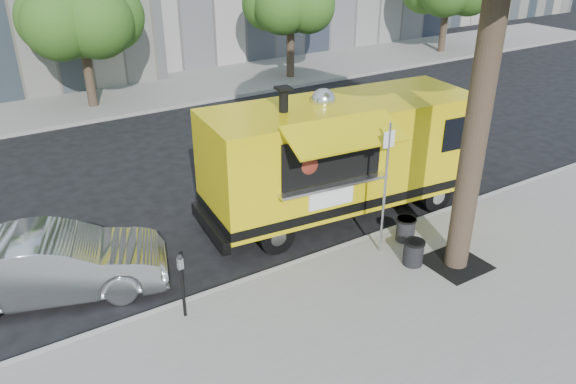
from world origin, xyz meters
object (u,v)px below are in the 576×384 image
food_truck (340,155)px  trash_bin_left (413,252)px  parking_meter (182,278)px  sign_post (385,182)px  sedan (55,264)px  far_tree_b (78,8)px  trash_bin_right (406,228)px

food_truck → trash_bin_left: (-0.16, -2.88, -1.19)m
parking_meter → trash_bin_left: 4.93m
sign_post → food_truck: 2.17m
trash_bin_left → food_truck: bearing=86.9°
food_truck → sedan: food_truck is taller
sign_post → far_tree_b: bearing=100.1°
sign_post → trash_bin_left: (0.26, -0.76, -1.40)m
parking_meter → trash_bin_right: parking_meter is taller
far_tree_b → trash_bin_right: 14.96m
trash_bin_left → sign_post: bearing=108.8°
far_tree_b → trash_bin_left: size_ratio=9.90×
sedan → trash_bin_left: 7.31m
sign_post → parking_meter: 4.64m
sedan → parking_meter: bearing=-122.6°
far_tree_b → food_truck: 12.68m
food_truck → trash_bin_right: 2.40m
far_tree_b → trash_bin_left: bearing=-79.4°
parking_meter → trash_bin_right: bearing=-1.3°
food_truck → sedan: 6.83m
sign_post → food_truck: size_ratio=0.42×
parking_meter → trash_bin_left: (4.81, -0.96, -0.53)m
sign_post → sedan: (-6.35, 2.36, -1.14)m
far_tree_b → trash_bin_right: size_ratio=9.93×
parking_meter → trash_bin_right: size_ratio=2.41×
sign_post → parking_meter: (-4.55, 0.20, -0.87)m
far_tree_b → trash_bin_left: 15.64m
far_tree_b → trash_bin_left: (2.81, -15.01, -3.38)m
sedan → trash_bin_right: 7.52m
sign_post → trash_bin_right: size_ratio=5.42×
far_tree_b → food_truck: size_ratio=0.76×
trash_bin_left → trash_bin_right: bearing=56.6°
food_truck → trash_bin_right: size_ratio=13.02×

